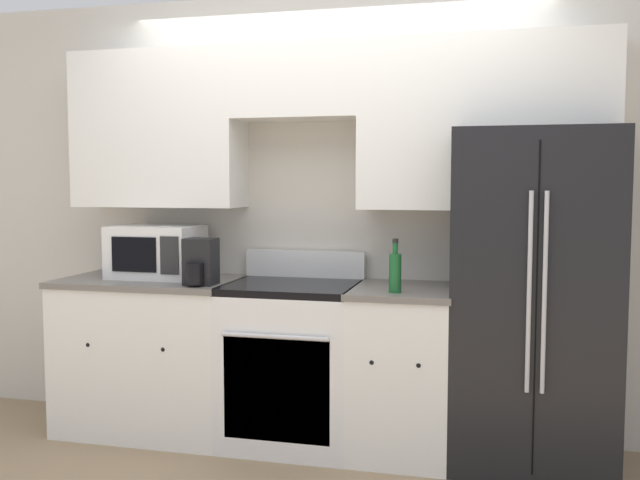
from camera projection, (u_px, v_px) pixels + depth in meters
ground_plane at (306, 466)px, 3.75m from camera, size 12.00×12.00×0.00m
wall_back at (333, 178)px, 4.18m from camera, size 8.00×0.39×2.60m
lower_cabinets_left at (151, 354)px, 4.26m from camera, size 1.05×0.64×0.92m
lower_cabinets_right at (403, 370)px, 3.90m from camera, size 0.55×0.64×0.92m
oven_range at (292, 363)px, 4.05m from camera, size 0.73×0.65×1.08m
refrigerator at (532, 298)px, 3.76m from camera, size 0.82×0.78×1.76m
microwave at (157, 252)px, 4.27m from camera, size 0.51×0.39×0.31m
bottle at (395, 271)px, 3.68m from camera, size 0.06×0.06×0.28m
electric_kettle at (200, 263)px, 3.95m from camera, size 0.17×0.20×0.26m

